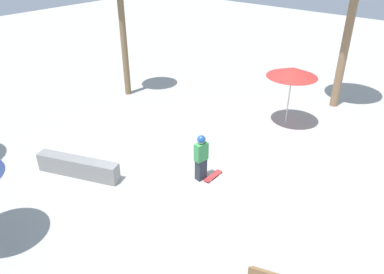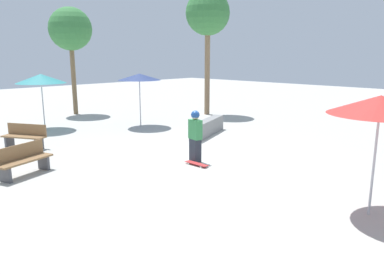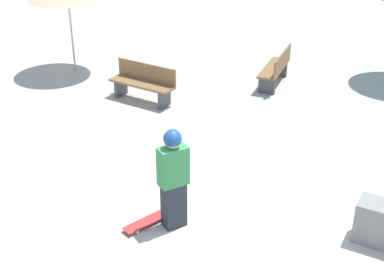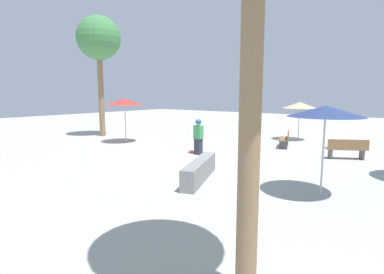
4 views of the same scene
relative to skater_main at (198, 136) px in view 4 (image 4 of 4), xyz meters
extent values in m
plane|color=#B2AFA8|center=(-0.50, 0.86, -0.86)|extent=(60.00, 60.00, 0.00)
cube|color=#282D38|center=(0.00, 0.00, -0.50)|extent=(0.37, 0.29, 0.72)
cube|color=#388C4C|center=(0.00, 0.00, 0.16)|extent=(0.46, 0.31, 0.60)
sphere|color=beige|center=(0.00, 0.00, 0.58)|extent=(0.24, 0.24, 0.24)
sphere|color=#1E478C|center=(0.00, 0.00, 0.61)|extent=(0.26, 0.26, 0.26)
cube|color=red|center=(0.31, -0.26, -0.80)|extent=(0.80, 0.22, 0.02)
cylinder|color=silver|center=(0.56, -0.17, -0.84)|extent=(0.05, 0.03, 0.05)
cylinder|color=silver|center=(0.56, -0.34, -0.84)|extent=(0.05, 0.03, 0.05)
cylinder|color=silver|center=(0.06, -0.18, -0.84)|extent=(0.05, 0.03, 0.05)
cylinder|color=silver|center=(0.06, -0.35, -0.84)|extent=(0.05, 0.03, 0.05)
cube|color=gray|center=(-2.40, 3.21, -0.55)|extent=(1.43, 2.81, 0.63)
cube|color=#47474C|center=(-4.93, -2.72, -0.66)|extent=(0.26, 0.39, 0.40)
cube|color=#47474C|center=(-6.03, -3.31, -0.66)|extent=(0.26, 0.39, 0.40)
cube|color=olive|center=(-5.48, -3.01, -0.44)|extent=(1.62, 1.15, 0.05)
cube|color=olive|center=(-5.57, -2.84, -0.21)|extent=(1.43, 0.80, 0.40)
cube|color=#47474C|center=(-2.56, -3.62, -0.66)|extent=(0.40, 0.20, 0.40)
cube|color=#47474C|center=(-2.18, -4.81, -0.66)|extent=(0.40, 0.20, 0.40)
cube|color=olive|center=(-2.37, -4.22, -0.44)|extent=(0.91, 1.66, 0.05)
cube|color=olive|center=(-2.56, -4.28, -0.21)|extent=(0.53, 1.54, 0.40)
cylinder|color=#B7B7BC|center=(-2.18, -7.03, 0.19)|extent=(0.05, 0.05, 2.11)
cone|color=#C6B289|center=(-2.18, -7.03, 1.20)|extent=(1.95, 1.95, 0.36)
cylinder|color=#B7B7BC|center=(5.28, -0.30, 0.31)|extent=(0.05, 0.05, 2.34)
cone|color=red|center=(5.28, -0.30, 1.42)|extent=(1.99, 1.99, 0.37)
cylinder|color=#B7B7BC|center=(-5.86, 2.45, 0.29)|extent=(0.05, 0.05, 2.31)
cone|color=navy|center=(-5.86, 2.45, 1.40)|extent=(1.94, 1.94, 0.29)
cylinder|color=#896B4C|center=(8.48, -1.09, 2.01)|extent=(0.35, 0.35, 5.74)
sphere|color=#428447|center=(8.48, -1.09, 5.28)|extent=(2.70, 2.70, 2.70)
cylinder|color=#896B4C|center=(-6.11, 7.27, 1.66)|extent=(0.28, 0.28, 5.04)
camera|label=1|loc=(-7.88, -6.17, 6.23)|focal=35.00mm
camera|label=2|loc=(7.72, -8.01, 2.37)|focal=35.00mm
camera|label=3|loc=(4.03, 5.26, 4.00)|focal=50.00mm
camera|label=4|loc=(-7.81, 10.70, 1.85)|focal=28.00mm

